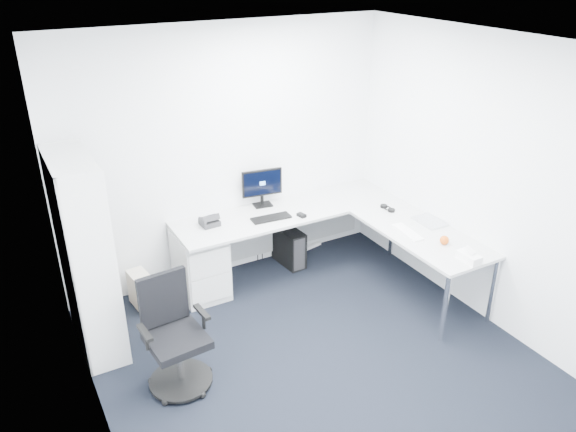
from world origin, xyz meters
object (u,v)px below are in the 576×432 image
laptop (431,212)px  bookshelf (86,256)px  l_desk (305,253)px  task_chair (177,337)px  monitor (262,188)px

laptop → bookshelf: bearing=170.4°
l_desk → laptop: size_ratio=7.40×
l_desk → task_chair: task_chair is taller
l_desk → monitor: monitor is taller
l_desk → task_chair: (-1.71, -0.86, 0.12)m
bookshelf → task_chair: size_ratio=1.87×
l_desk → laptop: (1.13, -0.63, 0.49)m
l_desk → bookshelf: size_ratio=1.39×
monitor → l_desk: bearing=-63.0°
l_desk → task_chair: size_ratio=2.60×
bookshelf → laptop: 3.37m
l_desk → laptop: laptop is taller
l_desk → task_chair: 1.92m
bookshelf → laptop: (3.30, -0.68, -0.05)m
task_chair → laptop: size_ratio=2.84×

